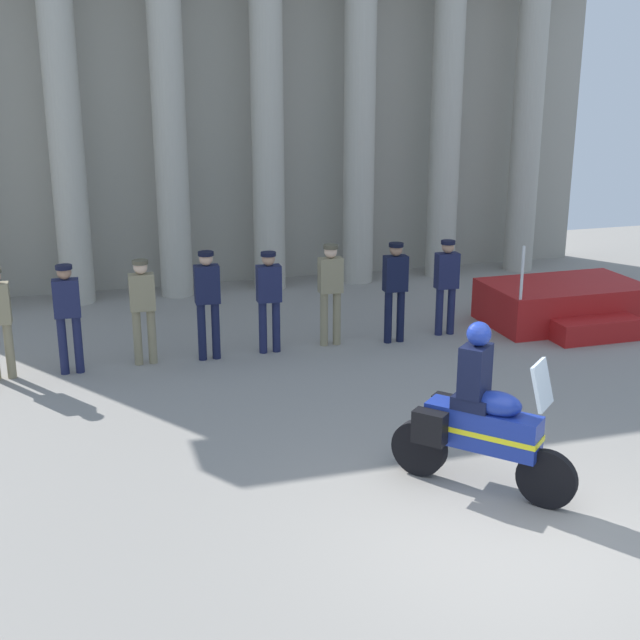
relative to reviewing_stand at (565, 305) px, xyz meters
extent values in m
plane|color=gray|center=(-4.52, -6.16, -0.35)|extent=(28.00, 28.00, 0.00)
cube|color=#A49F91|center=(-4.42, 4.95, 3.36)|extent=(14.98, 0.30, 7.43)
cylinder|color=#B2AD9E|center=(-8.27, 4.02, 2.93)|extent=(0.64, 0.64, 6.56)
cylinder|color=#B2AD9E|center=(-6.35, 4.02, 2.93)|extent=(0.64, 0.64, 6.56)
cylinder|color=#B2AD9E|center=(-4.42, 4.02, 2.93)|extent=(0.64, 0.64, 6.56)
cylinder|color=#B2AD9E|center=(-2.50, 4.02, 2.93)|extent=(0.64, 0.64, 6.56)
cylinder|color=#B2AD9E|center=(-0.58, 4.02, 2.93)|extent=(0.64, 0.64, 6.56)
cylinder|color=#B2AD9E|center=(1.34, 4.02, 2.93)|extent=(0.64, 0.64, 6.56)
cube|color=#A51919|center=(0.00, 0.08, 0.01)|extent=(2.75, 1.65, 0.73)
cube|color=#A51919|center=(0.00, -0.99, -0.17)|extent=(1.51, 0.50, 0.36)
cylinder|color=silver|center=(-1.30, -0.66, 0.83)|extent=(0.05, 0.05, 0.90)
cylinder|color=#847A5B|center=(-9.34, -0.02, 0.07)|extent=(0.13, 0.13, 0.85)
cylinder|color=#191E42|center=(-8.59, -0.08, 0.09)|extent=(0.13, 0.13, 0.88)
cylinder|color=#191E42|center=(-8.37, -0.08, 0.09)|extent=(0.13, 0.13, 0.88)
cube|color=#191E42|center=(-8.48, -0.08, 0.82)|extent=(0.39, 0.23, 0.57)
sphere|color=#997056|center=(-8.48, -0.08, 1.20)|extent=(0.21, 0.21, 0.21)
cylinder|color=black|center=(-8.48, -0.08, 1.28)|extent=(0.24, 0.24, 0.06)
cylinder|color=#847A5B|center=(-7.49, 0.03, 0.08)|extent=(0.13, 0.13, 0.87)
cylinder|color=#847A5B|center=(-7.27, 0.03, 0.08)|extent=(0.13, 0.13, 0.87)
cube|color=#847A5B|center=(-7.38, 0.03, 0.80)|extent=(0.39, 0.23, 0.57)
sphere|color=beige|center=(-7.38, 0.03, 1.18)|extent=(0.21, 0.21, 0.21)
cylinder|color=#4F4937|center=(-7.38, 0.03, 1.26)|extent=(0.24, 0.24, 0.06)
cylinder|color=#141938|center=(-6.50, -0.05, 0.11)|extent=(0.13, 0.13, 0.92)
cylinder|color=#141938|center=(-6.28, -0.05, 0.11)|extent=(0.13, 0.13, 0.92)
cube|color=#141938|center=(-6.39, -0.05, 0.86)|extent=(0.39, 0.23, 0.60)
sphere|color=tan|center=(-6.39, -0.05, 1.27)|extent=(0.21, 0.21, 0.21)
cylinder|color=black|center=(-6.39, -0.05, 1.35)|extent=(0.24, 0.24, 0.06)
cylinder|color=#191E42|center=(-5.51, 0.01, 0.07)|extent=(0.13, 0.13, 0.85)
cylinder|color=#191E42|center=(-5.29, 0.01, 0.07)|extent=(0.13, 0.13, 0.85)
cube|color=#191E42|center=(-5.40, 0.01, 0.79)|extent=(0.39, 0.23, 0.59)
sphere|color=tan|center=(-5.40, 0.01, 1.19)|extent=(0.21, 0.21, 0.21)
cylinder|color=black|center=(-5.40, 0.01, 1.27)|extent=(0.24, 0.24, 0.06)
cylinder|color=#847A5B|center=(-4.47, 0.08, 0.10)|extent=(0.13, 0.13, 0.90)
cylinder|color=#847A5B|center=(-4.25, 0.08, 0.10)|extent=(0.13, 0.13, 0.90)
cube|color=#847A5B|center=(-4.36, 0.08, 0.83)|extent=(0.39, 0.23, 0.57)
sphere|color=beige|center=(-4.36, 0.08, 1.22)|extent=(0.21, 0.21, 0.21)
cylinder|color=#4F4937|center=(-4.36, 0.08, 1.30)|extent=(0.24, 0.24, 0.06)
cylinder|color=black|center=(-3.41, -0.09, 0.09)|extent=(0.13, 0.13, 0.88)
cylinder|color=black|center=(-3.19, -0.09, 0.09)|extent=(0.13, 0.13, 0.88)
cube|color=black|center=(-3.30, -0.09, 0.82)|extent=(0.39, 0.23, 0.59)
sphere|color=#997056|center=(-3.30, -0.09, 1.22)|extent=(0.21, 0.21, 0.21)
cylinder|color=black|center=(-3.30, -0.09, 1.30)|extent=(0.24, 0.24, 0.06)
cylinder|color=#191E42|center=(-2.42, 0.05, 0.06)|extent=(0.13, 0.13, 0.82)
cylinder|color=#191E42|center=(-2.20, 0.05, 0.06)|extent=(0.13, 0.13, 0.82)
cube|color=#191E42|center=(-2.31, 0.05, 0.77)|extent=(0.39, 0.23, 0.60)
sphere|color=tan|center=(-2.31, 0.05, 1.18)|extent=(0.21, 0.21, 0.21)
cylinder|color=black|center=(-2.31, 0.05, 1.26)|extent=(0.24, 0.24, 0.06)
cylinder|color=black|center=(-3.83, -5.70, -0.03)|extent=(0.50, 0.54, 0.64)
cylinder|color=black|center=(-4.79, -4.62, -0.03)|extent=(0.53, 0.57, 0.64)
cube|color=navy|center=(-4.31, -5.16, 0.37)|extent=(1.07, 1.14, 0.44)
ellipsoid|color=navy|center=(-4.21, -5.27, 0.69)|extent=(0.59, 0.60, 0.26)
cube|color=yellow|center=(-4.31, -5.16, 0.35)|extent=(1.09, 1.16, 0.06)
cube|color=silver|center=(-3.91, -5.61, 0.99)|extent=(0.40, 0.38, 0.47)
cube|color=black|center=(-4.45, -4.62, 0.37)|extent=(0.37, 0.39, 0.36)
cube|color=black|center=(-4.84, -4.96, 0.37)|extent=(0.37, 0.39, 0.36)
cube|color=black|center=(-4.39, -5.07, 0.66)|extent=(0.52, 0.52, 0.14)
cube|color=black|center=(-4.39, -5.07, 1.01)|extent=(0.44, 0.43, 0.56)
sphere|color=navy|center=(-4.38, -5.09, 1.42)|extent=(0.26, 0.26, 0.26)
camera|label=1|loc=(-8.40, -12.65, 4.10)|focal=47.66mm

